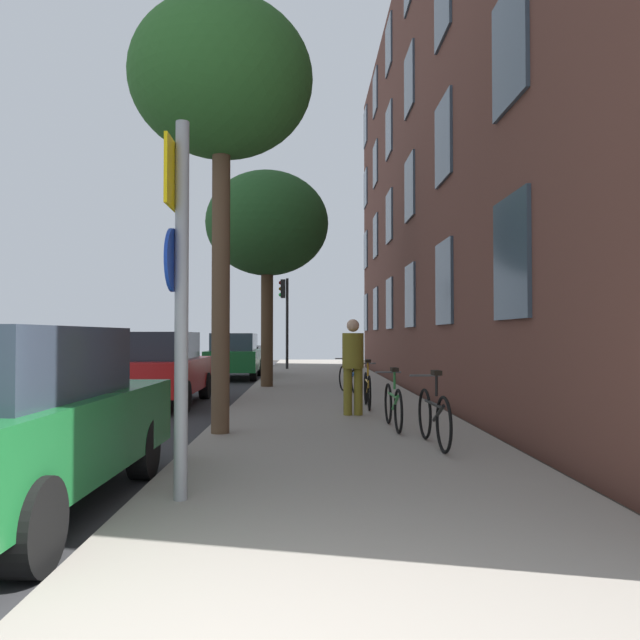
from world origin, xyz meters
The scene contains 17 objects.
ground_plane centered at (-2.40, 15.00, 0.00)m, with size 41.80×41.80×0.00m, color #332D28.
road_asphalt centered at (-4.50, 15.00, 0.01)m, with size 7.00×38.00×0.01m, color #2D2D30.
sidewalk centered at (1.10, 15.00, 0.06)m, with size 4.20×38.00×0.12m, color gray.
building_facade centered at (3.69, 14.50, 6.53)m, with size 0.56×27.00×13.03m.
sign_post centered at (-0.58, 3.08, 2.03)m, with size 0.15×0.60×3.33m.
traffic_light centered at (-0.37, 24.02, 2.78)m, with size 0.43×0.24×3.90m.
tree_near centered at (-0.72, 6.73, 5.33)m, with size 2.73×2.73×6.42m.
tree_far centered at (-0.56, 14.94, 4.70)m, with size 3.47×3.47×6.09m.
bicycle_0 centered at (2.20, 5.62, 0.51)m, with size 0.42×1.72×0.99m.
bicycle_1 centered at (1.89, 7.11, 0.49)m, with size 0.42×1.68×0.95m.
bicycle_2 centered at (1.77, 9.86, 0.50)m, with size 0.42×1.72×0.96m.
bicycle_3 centered at (1.62, 12.98, 0.49)m, with size 0.54×1.66×0.95m.
pedestrian_0 centered at (1.39, 8.70, 1.11)m, with size 0.54×0.54×1.73m.
car_0 centered at (-2.06, 2.94, 0.84)m, with size 1.95×4.21×1.62m.
car_1 centered at (-2.71, 11.28, 0.84)m, with size 1.81×4.10×1.62m.
car_2 centered at (-2.02, 19.61, 0.84)m, with size 1.83×4.30×1.62m.
car_3 centered at (-2.69, 27.94, 0.84)m, with size 2.04×4.32×1.62m.
Camera 1 is at (0.54, -2.32, 1.56)m, focal length 34.29 mm.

